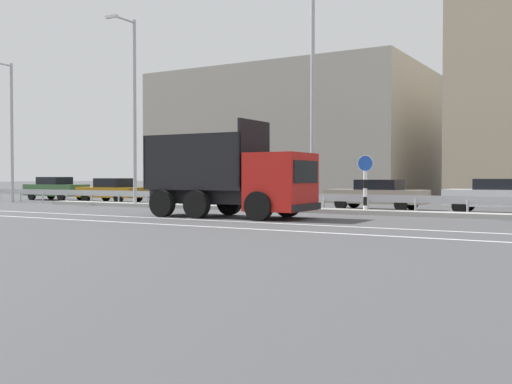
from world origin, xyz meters
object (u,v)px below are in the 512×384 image
Objects in this scene: street_lamp_1 at (133,105)px; parked_car_3 at (255,193)px; street_lamp_2 at (311,88)px; parked_car_4 at (377,194)px; median_road_sign at (365,184)px; street_lamp_0 at (9,124)px; parked_car_0 at (56,188)px; dump_truck at (246,184)px; parked_car_1 at (112,190)px; parked_car_2 at (183,190)px; parked_car_5 at (494,196)px.

parked_car_3 is at bearing 34.30° from street_lamp_1.
street_lamp_2 reaches higher than parked_car_4.
street_lamp_0 is at bearing -179.71° from median_road_sign.
median_road_sign reaches higher than parked_car_4.
median_road_sign reaches higher than parked_car_0.
dump_truck is 1.59× the size of parked_car_1.
median_road_sign is at bearing 1.26° from street_lamp_1.
street_lamp_1 is at bearing -0.90° from street_lamp_0.
parked_car_0 is 1.17× the size of parked_car_2.
street_lamp_0 is 22.50m from parked_car_4.
street_lamp_1 is 12.15m from parked_car_0.
street_lamp_0 reaches higher than median_road_sign.
parked_car_1 is at bearing -82.52° from parked_car_2.
parked_car_0 reaches higher than parked_car_2.
dump_truck reaches higher than parked_car_0.
parked_car_4 is (2.33, 8.03, -0.56)m from dump_truck.
median_road_sign is 0.58× the size of parked_car_1.
parked_car_2 is 0.83× the size of parked_car_4.
median_road_sign is at bearing -167.54° from parked_car_4.
parked_car_4 is at bearing 18.26° from street_lamp_1.
street_lamp_1 is 2.46× the size of parked_car_5.
median_road_sign is 0.62× the size of parked_car_5.
street_lamp_1 is (10.08, -0.16, 0.56)m from street_lamp_0.
parked_car_2 reaches higher than parked_car_3.
median_road_sign is 0.51× the size of parked_car_3.
parked_car_1 is at bearing 34.97° from street_lamp_0.
median_road_sign reaches higher than parked_car_1.
street_lamp_1 is 2.05× the size of parked_car_4.
street_lamp_2 is at bearing -0.17° from street_lamp_0.
street_lamp_0 is 10.10m from street_lamp_1.
median_road_sign is 0.52× the size of parked_car_4.
street_lamp_1 is 7.73m from parked_car_1.
parked_car_5 reaches higher than parked_car_4.
dump_truck reaches higher than parked_car_1.
parked_car_4 is (16.81, 0.20, -0.01)m from parked_car_1.
street_lamp_0 is 0.86× the size of street_lamp_2.
parked_car_0 is 10.67m from parked_car_2.
parked_car_0 is at bearing -88.37° from parked_car_3.
street_lamp_1 reaches higher than street_lamp_0.
parked_car_5 is at bearing 36.09° from median_road_sign.
parked_car_4 is at bearing 101.87° from median_road_sign.
median_road_sign is at bearing 0.29° from street_lamp_0.
street_lamp_2 is at bearing 156.87° from parked_car_4.
dump_truck is 8.80m from parked_car_3.
parked_car_5 is at bearing 26.57° from street_lamp_2.
dump_truck is 5.93m from street_lamp_2.
median_road_sign is at bearing 81.04° from parked_car_0.
street_lamp_1 is at bearing -179.44° from street_lamp_2.
parked_car_2 is at bearing -92.00° from parked_car_3.
parked_car_3 is (-7.27, 3.29, -0.56)m from median_road_sign.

